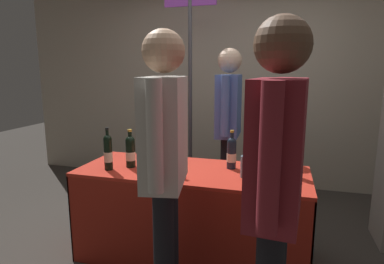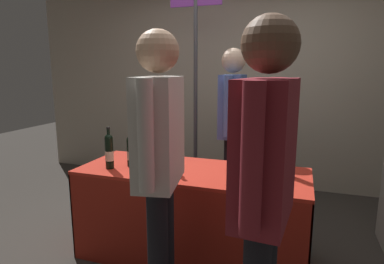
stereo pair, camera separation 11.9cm
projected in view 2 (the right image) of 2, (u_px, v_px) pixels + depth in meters
The scene contains 14 objects.
ground_plane at pixel (192, 255), 2.67m from camera, with size 12.00×12.00×0.00m, color #38332D.
back_partition at pixel (240, 72), 4.18m from camera, with size 5.88×0.12×2.95m, color #B2A893.
tasting_table at pixel (192, 197), 2.57m from camera, with size 1.78×0.69×0.73m.
featured_wine_bottle at pixel (232, 153), 2.53m from camera, with size 0.07×0.07×0.31m.
display_bottle_0 at pixel (132, 150), 2.61m from camera, with size 0.08×0.08×0.31m.
display_bottle_1 at pixel (289, 158), 2.35m from camera, with size 0.07×0.07×0.32m.
display_bottle_2 at pixel (168, 154), 2.50m from camera, with size 0.07×0.07×0.30m.
display_bottle_3 at pixel (109, 151), 2.54m from camera, with size 0.07×0.07×0.33m.
wine_glass_near_vendor at pixel (159, 148), 2.82m from camera, with size 0.06×0.06×0.14m.
flower_vase at pixel (246, 164), 2.31m from camera, with size 0.09×0.09×0.32m.
vendor_presenter at pixel (232, 118), 3.19m from camera, with size 0.23×0.60×1.70m.
taster_foreground_right at pixel (160, 152), 1.84m from camera, with size 0.29×0.60×1.71m.
taster_foreground_left at pixel (264, 179), 1.39m from camera, with size 0.24×0.58×1.71m.
booth_signpost at pixel (196, 76), 3.62m from camera, with size 0.58×0.04×2.35m.
Camera 2 is at (0.77, -2.30, 1.49)m, focal length 30.35 mm.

